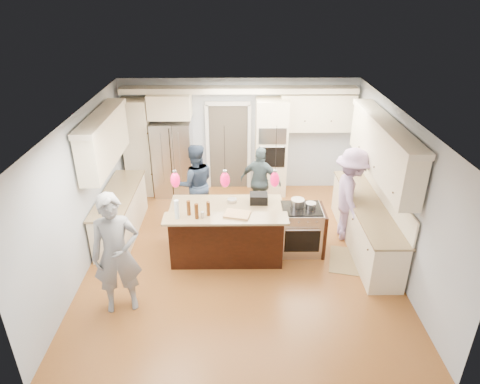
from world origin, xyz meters
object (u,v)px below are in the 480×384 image
object	(u,v)px
refrigerator	(173,159)
person_far_left	(195,184)
island_range	(302,229)
person_bar_end	(116,254)
kitchen_island	(227,230)

from	to	relation	value
refrigerator	person_far_left	distance (m)	1.46
island_range	person_bar_end	distance (m)	3.45
refrigerator	island_range	world-z (taller)	refrigerator
island_range	person_far_left	xyz separation A→B (m)	(-2.08, 1.17, 0.41)
refrigerator	person_bar_end	size ratio (longest dim) A/B	0.90
person_bar_end	refrigerator	bearing A→B (deg)	71.80
refrigerator	person_far_left	size ratio (longest dim) A/B	1.04
island_range	person_far_left	world-z (taller)	person_far_left
island_range	refrigerator	bearing A→B (deg)	137.41
kitchen_island	person_far_left	size ratio (longest dim) A/B	1.22
person_bar_end	island_range	bearing A→B (deg)	13.62
island_range	person_bar_end	size ratio (longest dim) A/B	0.46
refrigerator	island_range	xyz separation A→B (m)	(2.71, -2.49, -0.44)
island_range	person_bar_end	xyz separation A→B (m)	(-3.03, -1.56, 0.54)
person_bar_end	person_far_left	size ratio (longest dim) A/B	1.15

